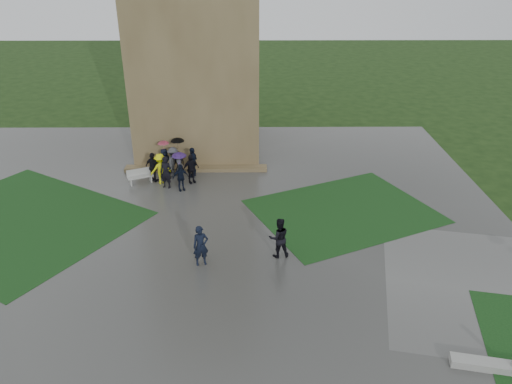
{
  "coord_description": "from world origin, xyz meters",
  "views": [
    {
      "loc": [
        3.59,
        -18.55,
        12.78
      ],
      "look_at": [
        3.77,
        4.99,
        1.2
      ],
      "focal_mm": 35.0,
      "sensor_mm": 36.0,
      "label": 1
    }
  ],
  "objects_px": {
    "tower": "(196,13)",
    "pedestrian_near": "(279,238)",
    "pedestrian_mid": "(201,246)",
    "bench": "(140,176)"
  },
  "relations": [
    {
      "from": "tower",
      "to": "pedestrian_near",
      "type": "xyz_separation_m",
      "value": [
        4.78,
        -14.27,
        -8.02
      ]
    },
    {
      "from": "tower",
      "to": "pedestrian_mid",
      "type": "distance_m",
      "value": 16.97
    },
    {
      "from": "bench",
      "to": "pedestrian_mid",
      "type": "height_order",
      "value": "pedestrian_mid"
    },
    {
      "from": "tower",
      "to": "pedestrian_mid",
      "type": "height_order",
      "value": "tower"
    },
    {
      "from": "bench",
      "to": "pedestrian_mid",
      "type": "distance_m",
      "value": 9.67
    },
    {
      "from": "pedestrian_near",
      "to": "pedestrian_mid",
      "type": "bearing_deg",
      "value": 0.43
    },
    {
      "from": "tower",
      "to": "pedestrian_mid",
      "type": "bearing_deg",
      "value": -85.03
    },
    {
      "from": "tower",
      "to": "pedestrian_near",
      "type": "distance_m",
      "value": 17.05
    },
    {
      "from": "pedestrian_mid",
      "to": "pedestrian_near",
      "type": "distance_m",
      "value": 3.54
    },
    {
      "from": "bench",
      "to": "pedestrian_mid",
      "type": "xyz_separation_m",
      "value": [
        4.44,
        -8.58,
        0.5
      ]
    }
  ]
}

